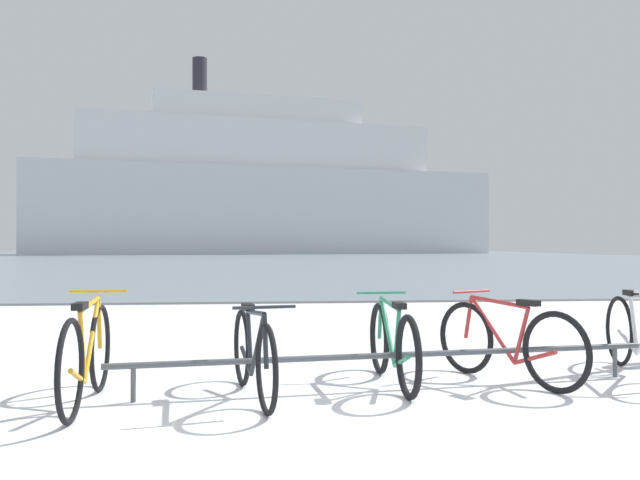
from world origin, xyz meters
name	(u,v)px	position (x,y,z in m)	size (l,w,h in m)	color
ground	(264,259)	(0.00, 53.90, -0.04)	(80.00, 132.00, 0.08)	white
bike_rack	(395,356)	(0.45, 1.64, 0.27)	(4.66, 0.69, 0.31)	#4C5156
bicycle_0	(87,355)	(-1.97, 1.26, 0.38)	(0.46, 1.72, 0.84)	black
bicycle_1	(253,354)	(-0.73, 1.37, 0.35)	(0.49, 1.66, 0.77)	black
bicycle_2	(392,345)	(0.46, 1.77, 0.35)	(0.46, 1.71, 0.77)	black
bicycle_3	(507,342)	(1.48, 1.78, 0.35)	(0.82, 1.51, 0.78)	black
ferry_ship	(265,190)	(0.35, 82.05, 8.18)	(58.80, 21.22, 24.41)	silver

